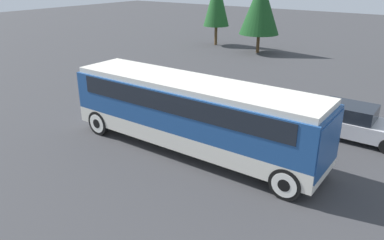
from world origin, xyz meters
name	(u,v)px	position (x,y,z in m)	size (l,w,h in m)	color
ground_plane	(192,150)	(0.00, 0.00, 0.00)	(120.00, 120.00, 0.00)	#38383A
tour_bus	(194,110)	(0.10, 0.00, 1.78)	(10.75, 2.55, 2.94)	silver
parked_car_near	(350,122)	(4.85, 5.10, 0.73)	(4.19, 1.83, 1.49)	#BCBCC1
parked_car_mid	(171,87)	(-5.03, 4.87, 0.64)	(4.61, 1.85, 1.26)	#7A6B5B
tree_center	(217,1)	(-11.84, 20.48, 4.20)	(2.48, 2.48, 6.59)	brown
tree_right	(260,6)	(-6.77, 19.53, 4.01)	(3.49, 3.49, 6.39)	brown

